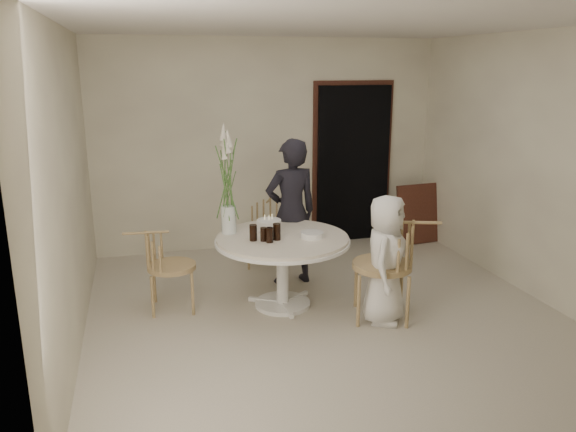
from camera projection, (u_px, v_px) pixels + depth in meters
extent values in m
plane|color=beige|center=(323.00, 311.00, 5.55)|extent=(4.50, 4.50, 0.00)
plane|color=silver|center=(328.00, 24.00, 4.84)|extent=(4.50, 4.50, 0.00)
plane|color=#F3EDCB|center=(269.00, 145.00, 7.29)|extent=(4.50, 0.00, 4.50)
plane|color=#F3EDCB|center=(458.00, 254.00, 3.10)|extent=(4.50, 0.00, 4.50)
plane|color=#F3EDCB|center=(67.00, 191.00, 4.62)|extent=(0.00, 4.50, 4.50)
plane|color=#F3EDCB|center=(533.00, 166.00, 5.77)|extent=(0.00, 4.50, 4.50)
cube|color=black|center=(353.00, 165.00, 7.60)|extent=(1.00, 0.10, 2.10)
cube|color=#52281C|center=(352.00, 160.00, 7.63)|extent=(1.12, 0.03, 2.22)
cylinder|color=white|center=(283.00, 303.00, 5.69)|extent=(0.56, 0.56, 0.04)
cylinder|color=white|center=(283.00, 273.00, 5.60)|extent=(0.12, 0.12, 0.65)
cylinder|color=white|center=(282.00, 241.00, 5.51)|extent=(1.33, 1.33, 0.03)
cylinder|color=silver|center=(282.00, 238.00, 5.51)|extent=(1.30, 1.30, 0.04)
cube|color=#52281C|center=(418.00, 214.00, 7.60)|extent=(0.62, 0.24, 0.80)
cylinder|color=tan|center=(249.00, 253.00, 6.63)|extent=(0.03, 0.03, 0.41)
cylinder|color=tan|center=(279.00, 255.00, 6.57)|extent=(0.03, 0.03, 0.41)
cylinder|color=tan|center=(256.00, 243.00, 6.98)|extent=(0.03, 0.03, 0.41)
cylinder|color=tan|center=(285.00, 245.00, 6.92)|extent=(0.03, 0.03, 0.41)
cylinder|color=tan|center=(267.00, 231.00, 6.72)|extent=(0.46, 0.46, 0.05)
cylinder|color=tan|center=(356.00, 283.00, 5.60)|extent=(0.03, 0.03, 0.50)
cylinder|color=tan|center=(359.00, 301.00, 5.16)|extent=(0.03, 0.03, 0.50)
cylinder|color=tan|center=(401.00, 284.00, 5.57)|extent=(0.03, 0.03, 0.50)
cylinder|color=tan|center=(408.00, 303.00, 5.14)|extent=(0.03, 0.03, 0.50)
cylinder|color=tan|center=(382.00, 265.00, 5.29)|extent=(0.56, 0.56, 0.06)
cylinder|color=tan|center=(193.00, 295.00, 5.42)|extent=(0.03, 0.03, 0.43)
cylinder|color=tan|center=(192.00, 280.00, 5.78)|extent=(0.03, 0.03, 0.43)
cylinder|color=tan|center=(153.00, 297.00, 5.35)|extent=(0.03, 0.03, 0.43)
cylinder|color=tan|center=(154.00, 283.00, 5.71)|extent=(0.03, 0.03, 0.43)
cylinder|color=tan|center=(172.00, 267.00, 5.50)|extent=(0.47, 0.47, 0.05)
imported|color=black|center=(291.00, 212.00, 6.10)|extent=(0.63, 0.46, 1.61)
imported|color=white|center=(385.00, 260.00, 5.19)|extent=(0.66, 0.71, 1.23)
cylinder|color=white|center=(269.00, 225.00, 5.66)|extent=(0.25, 0.25, 0.12)
cylinder|color=#FFE7A1|center=(269.00, 217.00, 5.64)|extent=(0.01, 0.01, 0.05)
cylinder|color=#FFE7A1|center=(272.00, 216.00, 5.68)|extent=(0.01, 0.01, 0.05)
cylinder|color=#FFE7A1|center=(265.00, 217.00, 5.65)|extent=(0.01, 0.01, 0.05)
cylinder|color=black|center=(270.00, 235.00, 5.30)|extent=(0.08, 0.08, 0.15)
cylinder|color=black|center=(264.00, 234.00, 5.34)|extent=(0.07, 0.07, 0.13)
cylinder|color=black|center=(253.00, 233.00, 5.35)|extent=(0.09, 0.09, 0.16)
cylinder|color=black|center=(277.00, 232.00, 5.38)|extent=(0.08, 0.08, 0.16)
cylinder|color=white|center=(312.00, 235.00, 5.46)|extent=(0.25, 0.25, 0.06)
cylinder|color=silver|center=(229.00, 220.00, 5.58)|extent=(0.15, 0.15, 0.28)
cylinder|color=#437030|center=(231.00, 185.00, 5.50)|extent=(0.01, 0.01, 0.70)
cone|color=beige|center=(230.00, 150.00, 5.40)|extent=(0.07, 0.07, 0.18)
cylinder|color=#437030|center=(229.00, 182.00, 5.51)|extent=(0.01, 0.01, 0.76)
cone|color=beige|center=(228.00, 143.00, 5.41)|extent=(0.07, 0.07, 0.18)
cylinder|color=#437030|center=(227.00, 179.00, 5.50)|extent=(0.01, 0.01, 0.81)
cone|color=beige|center=(226.00, 137.00, 5.40)|extent=(0.07, 0.07, 0.18)
cylinder|color=#437030|center=(225.00, 176.00, 5.48)|extent=(0.01, 0.01, 0.87)
cone|color=beige|center=(223.00, 131.00, 5.36)|extent=(0.07, 0.07, 0.18)
cylinder|color=#437030|center=(225.00, 186.00, 5.48)|extent=(0.01, 0.01, 0.70)
cone|color=beige|center=(224.00, 150.00, 5.38)|extent=(0.07, 0.07, 0.18)
cylinder|color=#437030|center=(227.00, 183.00, 5.45)|extent=(0.01, 0.01, 0.76)
cone|color=beige|center=(226.00, 144.00, 5.36)|extent=(0.07, 0.07, 0.18)
cylinder|color=#437030|center=(230.00, 180.00, 5.46)|extent=(0.01, 0.01, 0.81)
cone|color=beige|center=(228.00, 138.00, 5.35)|extent=(0.07, 0.07, 0.18)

